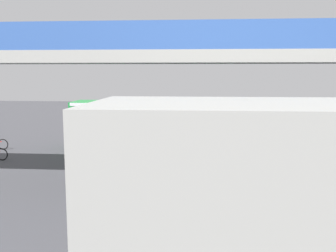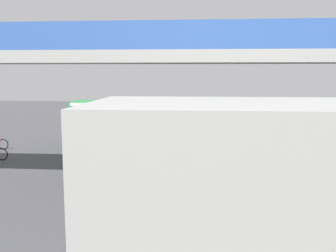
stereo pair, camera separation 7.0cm
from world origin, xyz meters
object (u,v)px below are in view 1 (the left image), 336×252
object	(u,v)px
city_bus	(160,121)
pedestrian	(203,129)
parked_van	(270,148)
traffic_sign	(281,114)

from	to	relation	value
city_bus	pedestrian	size ratio (longest dim) A/B	6.44
parked_van	traffic_sign	bearing A→B (deg)	-104.31
parked_van	traffic_sign	xyz separation A→B (m)	(-2.60, -10.20, 0.71)
parked_van	pedestrian	bearing A→B (deg)	-68.02
city_bus	pedestrian	world-z (taller)	city_bus
city_bus	pedestrian	distance (m)	4.52
city_bus	parked_van	world-z (taller)	city_bus
city_bus	parked_van	size ratio (longest dim) A/B	2.40
traffic_sign	city_bus	bearing A→B (deg)	30.22
pedestrian	parked_van	bearing A→B (deg)	111.98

